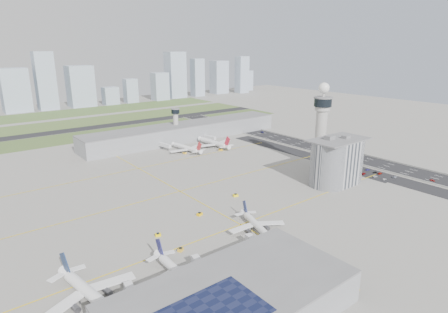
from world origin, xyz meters
TOP-DOWN VIEW (x-y plane):
  - ground at (0.00, 0.00)m, footprint 1000.00×1000.00m
  - grass_strip_0 at (-20.00, 225.00)m, footprint 480.00×50.00m
  - grass_strip_1 at (-20.00, 300.00)m, footprint 480.00×60.00m
  - grass_strip_2 at (-20.00, 380.00)m, footprint 480.00×70.00m
  - runway at (-20.00, 262.00)m, footprint 480.00×22.00m
  - highway at (115.00, 0.00)m, footprint 28.00×500.00m
  - barrier_left at (101.00, 0.00)m, footprint 0.60×500.00m
  - barrier_right at (129.00, 0.00)m, footprint 0.60×500.00m
  - landside_road at (90.00, -10.00)m, footprint 18.00×260.00m
  - parking_lot at (88.00, -22.00)m, footprint 20.00×44.00m
  - taxiway_line_h_0 at (-40.00, -30.00)m, footprint 260.00×0.60m
  - taxiway_line_h_1 at (-40.00, 30.00)m, footprint 260.00×0.60m
  - taxiway_line_h_2 at (-40.00, 90.00)m, footprint 260.00×0.60m
  - taxiway_line_v at (-40.00, 30.00)m, footprint 0.60×260.00m
  - control_tower at (72.00, 8.00)m, footprint 14.00×14.00m
  - secondary_tower at (30.00, 150.00)m, footprint 8.60×8.60m
  - admin_building at (51.99, -22.00)m, footprint 42.00×24.00m
  - terminal_pier at (40.00, 148.00)m, footprint 210.00×32.00m
  - near_terminal at (-88.07, -82.02)m, footprint 84.00×42.00m
  - airplane_near_a at (-123.11, -43.27)m, footprint 43.51×48.93m
  - airplane_near_b at (-90.82, -51.96)m, footprint 33.63×39.21m
  - airplane_near_c at (-37.83, -40.32)m, footprint 39.74×43.22m
  - airplane_far_a at (15.40, 109.34)m, footprint 38.91×44.33m
  - airplane_far_b at (44.59, 107.91)m, footprint 40.42×47.01m
  - jet_bridge_near_0 at (-113.00, -61.00)m, footprint 5.39×14.31m
  - jet_bridge_near_1 at (-83.00, -61.00)m, footprint 5.39×14.31m
  - jet_bridge_near_2 at (-53.00, -61.00)m, footprint 5.39×14.31m
  - jet_bridge_far_0 at (2.00, 132.00)m, footprint 5.39×14.31m
  - jet_bridge_far_1 at (52.00, 132.00)m, footprint 5.39×14.31m
  - tug_0 at (-78.54, -32.85)m, footprint 3.45×3.15m
  - tug_1 at (-79.91, -13.97)m, footprint 3.18×2.60m
  - tug_2 at (-50.35, -7.22)m, footprint 3.42×2.76m
  - tug_3 at (-17.30, 1.38)m, footprint 3.64×3.04m
  - tug_4 at (9.90, 102.98)m, footprint 2.51×3.38m
  - tug_5 at (41.28, 92.50)m, footprint 3.61×3.96m
  - car_lot_0 at (83.89, -39.95)m, footprint 3.64×1.76m
  - car_lot_1 at (84.00, -32.91)m, footprint 3.84×1.72m
  - car_lot_2 at (83.15, -24.07)m, footprint 4.30×2.24m
  - car_lot_3 at (83.15, -18.93)m, footprint 4.10×1.91m
  - car_lot_4 at (83.56, -11.78)m, footprint 3.45×1.51m
  - car_lot_5 at (81.88, -2.68)m, footprint 3.94×1.87m
  - car_lot_6 at (93.74, -42.23)m, footprint 4.48×2.17m
  - car_lot_7 at (93.07, -31.33)m, footprint 4.66×2.31m
  - car_lot_8 at (92.50, -27.80)m, footprint 3.81×1.95m
  - car_lot_9 at (93.61, -21.13)m, footprint 3.81×1.54m
  - car_lot_10 at (92.34, -13.32)m, footprint 4.67×2.53m
  - car_lot_11 at (93.88, -3.20)m, footprint 4.38×2.17m
  - car_hw_0 at (107.89, -61.79)m, footprint 1.48×3.41m
  - car_hw_1 at (114.44, 39.47)m, footprint 1.63×3.74m
  - car_hw_2 at (121.29, 122.12)m, footprint 2.73×4.85m
  - car_hw_4 at (107.81, 182.07)m, footprint 1.90×3.64m
  - skyline_bldg_7 at (-59.44, 436.89)m, footprint 35.76×28.61m
  - skyline_bldg_8 at (-19.42, 431.56)m, footprint 26.33×21.06m
  - skyline_bldg_9 at (30.27, 432.32)m, footprint 36.96×29.57m
  - skyline_bldg_10 at (73.27, 423.68)m, footprint 23.01×18.41m
  - skyline_bldg_11 at (108.28, 423.34)m, footprint 20.22×16.18m
  - skyline_bldg_12 at (162.17, 421.29)m, footprint 26.14×20.92m
  - skyline_bldg_13 at (201.27, 433.27)m, footprint 32.26×25.81m
  - skyline_bldg_14 at (244.74, 426.38)m, footprint 21.59×17.28m
  - skyline_bldg_15 at (302.83, 435.54)m, footprint 30.25×24.20m
  - skyline_bldg_16 at (345.49, 415.96)m, footprint 23.04×18.43m
  - skyline_bldg_17 at (382.05, 443.29)m, footprint 22.64×18.11m

SIDE VIEW (x-z plane):
  - ground at x=0.00m, z-range 0.00..0.00m
  - taxiway_line_h_0 at x=-40.00m, z-range 0.00..0.01m
  - taxiway_line_h_1 at x=-40.00m, z-range 0.00..0.01m
  - taxiway_line_h_2 at x=-40.00m, z-range 0.00..0.01m
  - taxiway_line_v at x=-40.00m, z-range 0.00..0.01m
  - grass_strip_0 at x=-20.00m, z-range 0.00..0.08m
  - grass_strip_1 at x=-20.00m, z-range 0.00..0.08m
  - grass_strip_2 at x=-20.00m, z-range 0.00..0.08m
  - landside_road at x=90.00m, z-range 0.00..0.08m
  - highway at x=115.00m, z-range 0.00..0.10m
  - parking_lot at x=88.00m, z-range 0.00..0.10m
  - runway at x=-20.00m, z-range 0.01..0.11m
  - car_hw_0 at x=107.89m, z-range 0.00..1.15m
  - car_lot_4 at x=83.56m, z-range 0.00..1.16m
  - car_lot_2 at x=83.15m, z-range 0.00..1.16m
  - car_lot_3 at x=83.15m, z-range 0.00..1.16m
  - car_hw_4 at x=107.81m, z-range 0.00..1.18m
  - car_hw_1 at x=114.44m, z-range 0.00..1.20m
  - car_lot_0 at x=83.89m, z-range 0.00..1.20m
  - barrier_left at x=101.00m, z-range 0.00..1.20m
  - barrier_right at x=129.00m, z-range 0.00..1.20m
  - car_lot_1 at x=84.00m, z-range 0.00..1.22m
  - car_lot_11 at x=93.88m, z-range 0.00..1.22m
  - car_lot_6 at x=93.74m, z-range 0.00..1.23m
  - car_lot_9 at x=93.61m, z-range 0.00..1.23m
  - car_lot_8 at x=92.50m, z-range 0.00..1.24m
  - car_lot_10 at x=92.34m, z-range 0.00..1.24m
  - car_lot_5 at x=81.88m, z-range 0.00..1.25m
  - car_hw_2 at x=121.29m, z-range 0.00..1.28m
  - car_lot_7 at x=93.07m, z-range 0.00..1.30m
  - tug_1 at x=-79.91m, z-range 0.00..1.60m
  - tug_0 at x=-78.54m, z-range 0.00..1.66m
  - tug_2 at x=-50.35m, z-range 0.00..1.74m
  - tug_3 at x=-17.30m, z-range 0.00..1.81m
  - tug_4 at x=9.90m, z-range 0.00..1.83m
  - tug_5 at x=41.28m, z-range 0.00..1.90m
  - jet_bridge_near_0 at x=-113.00m, z-range 0.00..5.70m
  - jet_bridge_near_1 at x=-83.00m, z-range 0.00..5.70m
  - jet_bridge_near_2 at x=-53.00m, z-range 0.00..5.70m
  - jet_bridge_far_0 at x=2.00m, z-range 0.00..5.70m
  - jet_bridge_far_1 at x=52.00m, z-range 0.00..5.70m
  - airplane_near_c at x=-37.83m, z-range 0.00..10.00m
  - airplane_near_b at x=-90.82m, z-range 0.00..10.72m
  - airplane_far_a at x=15.40m, z-range 0.00..11.43m
  - airplane_near_a at x=-123.11m, z-range 0.00..12.21m
  - airplane_far_b at x=44.59m, z-range 0.00..12.78m
  - near_terminal at x=-88.07m, z-range -0.07..12.93m
  - terminal_pier at x=40.00m, z-range 0.00..15.80m
  - skyline_bldg_10 at x=73.27m, z-range 0.00..27.75m
  - admin_building at x=51.99m, z-range -1.45..32.05m
  - secondary_tower at x=30.00m, z-range 2.85..34.75m
  - skyline_bldg_11 at x=108.28m, z-range 0.00..38.97m
  - skyline_bldg_17 at x=382.05m, z-range 0.00..41.06m
  - skyline_bldg_12 at x=162.17m, z-range 0.00..46.89m
  - skyline_bldg_7 at x=-59.44m, z-range 0.00..61.22m
  - skyline_bldg_9 at x=30.27m, z-range 0.00..62.11m
  - skyline_bldg_15 at x=302.83m, z-range 0.00..63.40m
  - skyline_bldg_14 at x=244.74m, z-range 0.00..68.75m
  - control_tower at x=72.00m, z-range 2.79..67.29m
  - skyline_bldg_16 at x=345.49m, z-range 0.00..71.56m
  - skyline_bldg_13 at x=201.27m, z-range 0.00..81.20m
  - skyline_bldg_8 at x=-19.42m, z-range 0.00..83.39m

